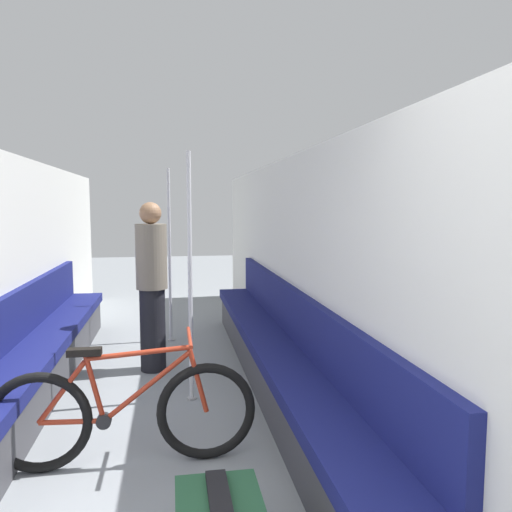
{
  "coord_description": "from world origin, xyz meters",
  "views": [
    {
      "loc": [
        0.13,
        -1.06,
        1.61
      ],
      "look_at": [
        0.77,
        2.65,
        1.23
      ],
      "focal_mm": 35.0,
      "sensor_mm": 36.0,
      "label": 1
    }
  ],
  "objects_px": {
    "bench_seat_row_left": "(28,369)",
    "grab_pole_near": "(190,281)",
    "passenger_standing": "(152,285)",
    "bicycle": "(124,414)",
    "bench_seat_row_right": "(277,357)",
    "grab_pole_far": "(170,258)"
  },
  "relations": [
    {
      "from": "bench_seat_row_left",
      "to": "grab_pole_near",
      "type": "distance_m",
      "value": 1.48
    },
    {
      "from": "passenger_standing",
      "to": "bicycle",
      "type": "bearing_deg",
      "value": 43.64
    },
    {
      "from": "bench_seat_row_right",
      "to": "grab_pole_near",
      "type": "relative_size",
      "value": 2.57
    },
    {
      "from": "grab_pole_near",
      "to": "passenger_standing",
      "type": "relative_size",
      "value": 1.24
    },
    {
      "from": "bench_seat_row_left",
      "to": "bicycle",
      "type": "xyz_separation_m",
      "value": [
        0.85,
        -1.09,
        0.03
      ]
    },
    {
      "from": "bench_seat_row_left",
      "to": "passenger_standing",
      "type": "xyz_separation_m",
      "value": [
        0.96,
        0.74,
        0.55
      ]
    },
    {
      "from": "bicycle",
      "to": "passenger_standing",
      "type": "xyz_separation_m",
      "value": [
        0.11,
        1.83,
        0.52
      ]
    },
    {
      "from": "bench_seat_row_right",
      "to": "grab_pole_far",
      "type": "height_order",
      "value": "grab_pole_far"
    },
    {
      "from": "grab_pole_far",
      "to": "bench_seat_row_right",
      "type": "bearing_deg",
      "value": -63.14
    },
    {
      "from": "bicycle",
      "to": "grab_pole_near",
      "type": "relative_size",
      "value": 0.8
    },
    {
      "from": "grab_pole_near",
      "to": "passenger_standing",
      "type": "distance_m",
      "value": 0.89
    },
    {
      "from": "bench_seat_row_right",
      "to": "grab_pole_near",
      "type": "bearing_deg",
      "value": -174.34
    },
    {
      "from": "bicycle",
      "to": "grab_pole_near",
      "type": "height_order",
      "value": "grab_pole_near"
    },
    {
      "from": "passenger_standing",
      "to": "bench_seat_row_right",
      "type": "bearing_deg",
      "value": 102.81
    },
    {
      "from": "bench_seat_row_left",
      "to": "bicycle",
      "type": "relative_size",
      "value": 3.22
    },
    {
      "from": "bench_seat_row_right",
      "to": "passenger_standing",
      "type": "distance_m",
      "value": 1.42
    },
    {
      "from": "bench_seat_row_right",
      "to": "grab_pole_far",
      "type": "distance_m",
      "value": 2.13
    },
    {
      "from": "bench_seat_row_right",
      "to": "bicycle",
      "type": "relative_size",
      "value": 3.22
    },
    {
      "from": "bench_seat_row_left",
      "to": "bicycle",
      "type": "height_order",
      "value": "bench_seat_row_left"
    },
    {
      "from": "grab_pole_near",
      "to": "grab_pole_far",
      "type": "relative_size",
      "value": 1.0
    },
    {
      "from": "bench_seat_row_left",
      "to": "grab_pole_far",
      "type": "relative_size",
      "value": 2.57
    },
    {
      "from": "bench_seat_row_left",
      "to": "bench_seat_row_right",
      "type": "xyz_separation_m",
      "value": [
        2.05,
        0.0,
        0.0
      ]
    }
  ]
}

